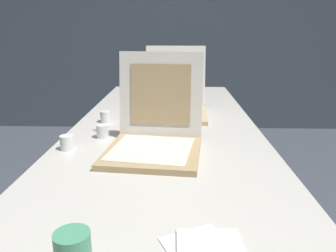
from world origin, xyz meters
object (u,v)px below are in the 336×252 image
object	(u,v)px
table	(165,136)
cup_white_near_left	(67,143)
cup_white_far	(138,103)
pizza_box_middle	(174,105)
cup_white_mid	(106,117)
napkin_pile	(207,248)
pizza_box_front	(155,138)
cup_white_near_center	(103,131)

from	to	relation	value
table	cup_white_near_left	size ratio (longest dim) A/B	40.97
cup_white_near_left	cup_white_far	size ratio (longest dim) A/B	1.00
pizza_box_middle	cup_white_far	world-z (taller)	pizza_box_middle
cup_white_mid	napkin_pile	distance (m)	1.09
pizza_box_middle	cup_white_near_left	distance (m)	0.70
pizza_box_front	cup_white_near_left	xyz separation A→B (m)	(-0.35, 0.01, -0.03)
cup_white_mid	pizza_box_middle	bearing A→B (deg)	25.77
pizza_box_front	pizza_box_middle	bearing A→B (deg)	89.14
pizza_box_front	pizza_box_middle	xyz separation A→B (m)	(0.07, 0.57, -0.00)
pizza_box_front	napkin_pile	world-z (taller)	pizza_box_front
pizza_box_front	cup_white_mid	size ratio (longest dim) A/B	7.52
pizza_box_front	cup_white_mid	xyz separation A→B (m)	(-0.28, 0.41, -0.03)
cup_white_mid	cup_white_far	distance (m)	0.34
pizza_box_front	cup_white_near_center	world-z (taller)	pizza_box_front
table	napkin_pile	distance (m)	0.92
cup_white_near_left	cup_white_far	distance (m)	0.74
table	cup_white_near_center	size ratio (longest dim) A/B	40.97
cup_white_near_left	cup_white_mid	size ratio (longest dim) A/B	1.00
pizza_box_middle	cup_white_far	bearing A→B (deg)	147.39
cup_white_near_left	cup_white_mid	bearing A→B (deg)	80.32
pizza_box_middle	cup_white_mid	size ratio (longest dim) A/B	7.65
pizza_box_middle	cup_white_near_center	size ratio (longest dim) A/B	7.65
pizza_box_middle	napkin_pile	distance (m)	1.17
pizza_box_middle	cup_white_near_left	world-z (taller)	pizza_box_middle
cup_white_far	napkin_pile	world-z (taller)	cup_white_far
cup_white_near_center	pizza_box_front	bearing A→B (deg)	-33.65
pizza_box_front	cup_white_far	xyz separation A→B (m)	(-0.15, 0.72, -0.03)
pizza_box_front	napkin_pile	distance (m)	0.62
table	pizza_box_front	distance (m)	0.33
cup_white_near_left	cup_white_mid	distance (m)	0.40
table	napkin_pile	world-z (taller)	napkin_pile
table	pizza_box_middle	distance (m)	0.28
cup_white_near_left	cup_white_far	xyz separation A→B (m)	(0.20, 0.71, 0.00)
cup_white_mid	cup_white_near_center	xyz separation A→B (m)	(0.04, -0.25, 0.00)
pizza_box_middle	table	bearing A→B (deg)	-97.67
napkin_pile	cup_white_near_left	bearing A→B (deg)	129.56
table	cup_white_far	xyz separation A→B (m)	(-0.18, 0.40, 0.07)
cup_white_mid	napkin_pile	bearing A→B (deg)	-66.76
table	pizza_box_middle	world-z (taller)	pizza_box_middle
table	cup_white_mid	distance (m)	0.33
cup_white_far	napkin_pile	distance (m)	1.35
cup_white_far	cup_white_near_center	distance (m)	0.57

